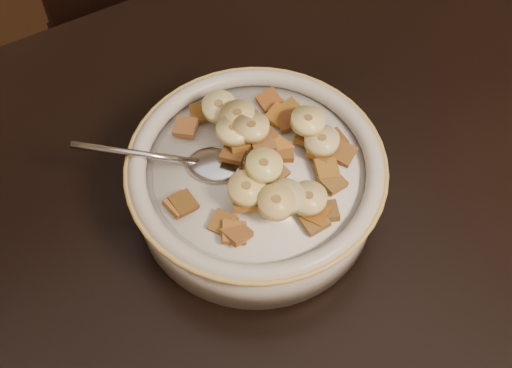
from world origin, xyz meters
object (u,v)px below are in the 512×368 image
cereal_bowl (256,186)px  table (352,303)px  spoon (216,165)px  chair (200,40)px

cereal_bowl → table: bearing=-77.8°
cereal_bowl → spoon: bearing=146.6°
chair → cereal_bowl: size_ratio=4.28×
chair → cereal_bowl: (-0.17, -0.49, 0.30)m
chair → spoon: bearing=-114.3°
table → chair: size_ratio=1.48×
table → spoon: spoon is taller
cereal_bowl → spoon: (-0.03, 0.02, 0.03)m
table → cereal_bowl: size_ratio=6.32×
chair → spoon: 0.61m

